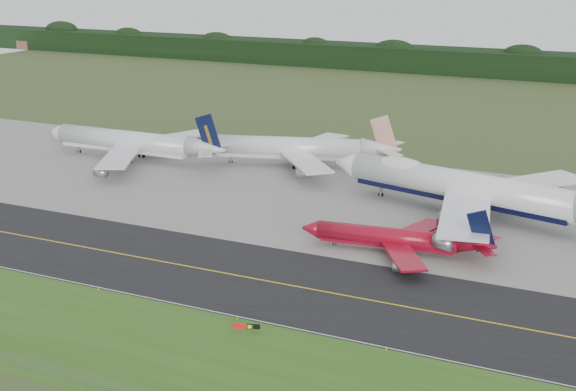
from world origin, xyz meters
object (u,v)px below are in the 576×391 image
at_px(jet_red_737, 397,239).
at_px(jet_navy_gold, 134,143).
at_px(jet_star_tail, 297,148).
at_px(taxiway_sign, 246,326).
at_px(jet_ba_747, 470,188).

bearing_deg(jet_red_737, jet_navy_gold, 156.59).
bearing_deg(jet_star_tail, jet_red_737, -49.06).
bearing_deg(taxiway_sign, jet_red_737, 76.36).
relative_size(jet_ba_747, jet_red_737, 1.93).
distance_m(jet_red_737, jet_navy_gold, 100.28).
xyz_separation_m(jet_red_737, taxiway_sign, (-10.73, -44.24, -1.90)).
bearing_deg(jet_navy_gold, jet_red_737, -23.41).
bearing_deg(jet_red_737, taxiway_sign, -103.64).
relative_size(jet_navy_gold, taxiway_sign, 14.50).
xyz_separation_m(jet_star_tail, taxiway_sign, (35.61, -97.66, -4.13)).
bearing_deg(taxiway_sign, jet_ba_747, 75.95).
height_order(jet_ba_747, jet_red_737, jet_ba_747).
height_order(jet_ba_747, jet_navy_gold, jet_ba_747).
xyz_separation_m(jet_navy_gold, jet_star_tail, (45.67, 13.59, -0.04)).
height_order(jet_star_tail, taxiway_sign, jet_star_tail).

